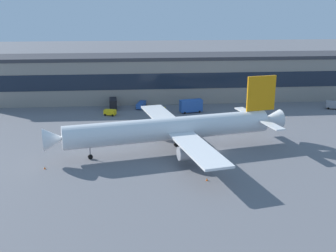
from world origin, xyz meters
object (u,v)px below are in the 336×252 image
(crew_van, at_px, (334,105))
(baggage_tug, at_px, (110,112))
(traffic_cone_0, at_px, (45,168))
(airliner, at_px, (173,129))
(traffic_cone_1, at_px, (207,179))
(follow_me_car, at_px, (161,111))
(stair_truck, at_px, (113,104))
(catering_truck, at_px, (191,105))
(belt_loader, at_px, (141,105))

(crew_van, bearing_deg, baggage_tug, -178.57)
(traffic_cone_0, bearing_deg, crew_van, 27.43)
(crew_van, bearing_deg, traffic_cone_0, -152.57)
(airliner, xyz_separation_m, traffic_cone_0, (-28.39, -9.11, -5.21))
(crew_van, height_order, traffic_cone_1, crew_van)
(airliner, relative_size, traffic_cone_1, 104.81)
(traffic_cone_1, bearing_deg, follow_me_car, 96.02)
(stair_truck, relative_size, traffic_cone_1, 11.04)
(traffic_cone_0, bearing_deg, stair_truck, 75.99)
(baggage_tug, relative_size, catering_truck, 0.54)
(airliner, height_order, belt_loader, airliner)
(stair_truck, xyz_separation_m, traffic_cone_1, (20.75, -59.46, -1.70))
(airliner, bearing_deg, traffic_cone_0, -162.22)
(airliner, relative_size, traffic_cone_0, 104.60)
(stair_truck, bearing_deg, traffic_cone_1, -70.76)
(airliner, distance_m, follow_me_car, 34.20)
(stair_truck, xyz_separation_m, follow_me_car, (15.27, -7.48, -0.89))
(catering_truck, relative_size, follow_me_car, 1.58)
(catering_truck, height_order, follow_me_car, catering_truck)
(catering_truck, height_order, traffic_cone_1, catering_truck)
(airliner, relative_size, baggage_tug, 14.22)
(traffic_cone_1, bearing_deg, baggage_tug, 112.48)
(baggage_tug, bearing_deg, traffic_cone_0, -105.64)
(airliner, distance_m, traffic_cone_0, 30.27)
(traffic_cone_1, bearing_deg, belt_loader, 100.74)
(traffic_cone_1, bearing_deg, traffic_cone_0, 164.94)
(crew_van, bearing_deg, catering_truck, -179.72)
(baggage_tug, relative_size, follow_me_car, 0.85)
(airliner, bearing_deg, traffic_cone_1, -74.67)
(stair_truck, bearing_deg, airliner, -69.11)
(crew_van, relative_size, traffic_cone_1, 10.16)
(crew_van, distance_m, traffic_cone_1, 74.99)
(belt_loader, distance_m, traffic_cone_1, 61.54)
(follow_me_car, bearing_deg, airliner, -89.12)
(crew_van, bearing_deg, belt_loader, 173.82)
(belt_loader, bearing_deg, stair_truck, -173.86)
(crew_van, xyz_separation_m, follow_me_car, (-57.98, -1.55, -0.37))
(airliner, xyz_separation_m, baggage_tug, (-16.43, 33.61, -4.40))
(airliner, xyz_separation_m, catering_truck, (9.44, 35.22, -3.19))
(catering_truck, bearing_deg, stair_truck, 166.26)
(traffic_cone_0, bearing_deg, traffic_cone_1, -15.06)
(crew_van, height_order, baggage_tug, crew_van)
(stair_truck, bearing_deg, traffic_cone_0, -104.01)
(catering_truck, xyz_separation_m, follow_me_car, (-9.96, -1.31, -1.20))
(airliner, bearing_deg, belt_loader, 98.73)
(catering_truck, bearing_deg, belt_loader, 155.81)
(airliner, height_order, traffic_cone_1, airliner)
(belt_loader, bearing_deg, follow_me_car, -54.76)
(crew_van, xyz_separation_m, baggage_tug, (-73.89, -1.85, -0.37))
(baggage_tug, height_order, catering_truck, catering_truck)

